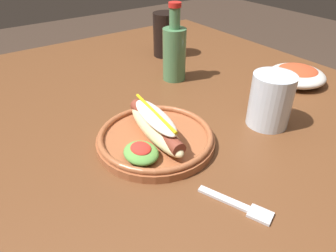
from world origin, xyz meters
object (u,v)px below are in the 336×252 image
side_bowl (297,75)px  fork (240,206)px  water_cup (271,100)px  soda_cup (166,35)px  glass_bottle (174,51)px  hot_dog_plate (155,135)px

side_bowl → fork: bearing=-63.7°
water_cup → side_bowl: (-0.09, 0.23, -0.03)m
soda_cup → glass_bottle: bearing=-28.4°
hot_dog_plate → side_bowl: 0.47m
fork → side_bowl: (-0.22, 0.46, 0.02)m
glass_bottle → side_bowl: glass_bottle is taller
side_bowl → soda_cup: bearing=-157.0°
fork → glass_bottle: bearing=133.9°
hot_dog_plate → glass_bottle: size_ratio=1.13×
hot_dog_plate → soda_cup: size_ratio=1.71×
fork → glass_bottle: size_ratio=0.58×
soda_cup → water_cup: (0.48, -0.07, -0.01)m
fork → glass_bottle: (-0.44, 0.20, 0.08)m
soda_cup → side_bowl: (0.39, 0.16, -0.04)m
fork → water_cup: size_ratio=1.04×
fork → soda_cup: 0.68m
fork → glass_bottle: glass_bottle is taller
soda_cup → side_bowl: soda_cup is taller
hot_dog_plate → fork: 0.21m
fork → water_cup: bearing=99.3°
hot_dog_plate → soda_cup: (-0.40, 0.31, 0.05)m
hot_dog_plate → glass_bottle: glass_bottle is taller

